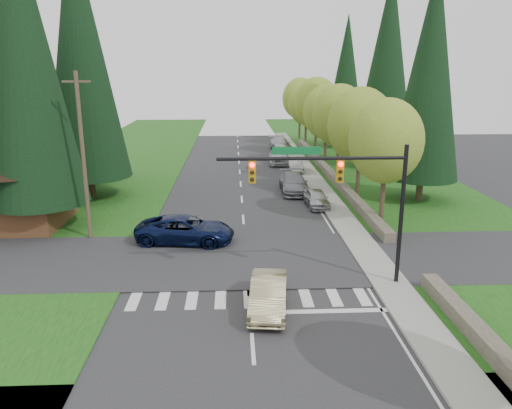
{
  "coord_description": "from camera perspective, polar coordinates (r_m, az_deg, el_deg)",
  "views": [
    {
      "loc": [
        -0.65,
        -17.55,
        10.13
      ],
      "look_at": [
        0.59,
        9.17,
        2.8
      ],
      "focal_mm": 35.0,
      "sensor_mm": 36.0,
      "label": 1
    }
  ],
  "objects": [
    {
      "name": "curb_east",
      "position": [
        41.36,
        6.75,
        1.13
      ],
      "size": [
        0.2,
        80.0,
        0.13
      ],
      "primitive_type": "cube",
      "color": "gray",
      "rests_on": "ground"
    },
    {
      "name": "suv_navy",
      "position": [
        30.11,
        -8.07,
        -2.87
      ],
      "size": [
        6.12,
        3.44,
        1.62
      ],
      "primitive_type": "imported",
      "rotation": [
        0.0,
        0.0,
        1.43
      ],
      "color": "#0A1336",
      "rests_on": "ground"
    },
    {
      "name": "decid_tree_2",
      "position": [
        46.77,
        9.53,
        9.96
      ],
      "size": [
        5.0,
        5.0,
        8.82
      ],
      "color": "#38281C",
      "rests_on": "ground"
    },
    {
      "name": "decid_tree_5",
      "position": [
        67.42,
        5.78,
        11.34
      ],
      "size": [
        4.8,
        4.8,
        8.3
      ],
      "color": "#38281C",
      "rests_on": "ground"
    },
    {
      "name": "conifer_w_c",
      "position": [
        41.17,
        -19.45,
        16.11
      ],
      "size": [
        6.46,
        6.46,
        20.8
      ],
      "color": "#38281C",
      "rests_on": "ground"
    },
    {
      "name": "sedan_champagne",
      "position": [
        21.83,
        1.43,
        -10.21
      ],
      "size": [
        2.0,
        4.51,
        1.44
      ],
      "primitive_type": "imported",
      "rotation": [
        0.0,
        0.0,
        -0.11
      ],
      "color": "tan",
      "rests_on": "ground"
    },
    {
      "name": "cross_street",
      "position": [
        27.5,
        -1.12,
        -6.3
      ],
      "size": [
        120.0,
        8.0,
        0.1
      ],
      "primitive_type": "cube",
      "color": "#28282B",
      "rests_on": "ground"
    },
    {
      "name": "brown_building",
      "position": [
        36.26,
        -25.94,
        2.65
      ],
      "size": [
        8.4,
        8.4,
        5.4
      ],
      "color": "#4C2D19",
      "rests_on": "ground"
    },
    {
      "name": "parked_car_b",
      "position": [
        42.05,
        4.34,
        2.45
      ],
      "size": [
        2.26,
        5.47,
        1.58
      ],
      "primitive_type": "imported",
      "rotation": [
        0.0,
        0.0,
        -0.01
      ],
      "color": "slate",
      "rests_on": "ground"
    },
    {
      "name": "parked_car_d",
      "position": [
        54.59,
        2.49,
        5.46
      ],
      "size": [
        2.08,
        4.74,
        1.59
      ],
      "primitive_type": "imported",
      "rotation": [
        0.0,
        0.0,
        -0.05
      ],
      "color": "silver",
      "rests_on": "ground"
    },
    {
      "name": "decid_tree_3",
      "position": [
        53.66,
        8.07,
        10.4
      ],
      "size": [
        5.0,
        5.0,
        8.55
      ],
      "color": "#38281C",
      "rests_on": "ground"
    },
    {
      "name": "conifer_e_c",
      "position": [
        67.18,
        10.27,
        14.37
      ],
      "size": [
        5.1,
        5.1,
        16.8
      ],
      "color": "#38281C",
      "rests_on": "ground"
    },
    {
      "name": "stone_wall_north",
      "position": [
        49.42,
        8.2,
        3.75
      ],
      "size": [
        0.7,
        40.0,
        0.7
      ],
      "primitive_type": "cube",
      "color": "#4C4438",
      "rests_on": "ground"
    },
    {
      "name": "stone_wall_south",
      "position": [
        19.82,
        26.71,
        -16.04
      ],
      "size": [
        0.7,
        14.0,
        0.7
      ],
      "primitive_type": "cube",
      "color": "#4C4438",
      "rests_on": "ground"
    },
    {
      "name": "decid_tree_0",
      "position": [
        33.36,
        14.65,
        7.02
      ],
      "size": [
        4.8,
        4.8,
        8.37
      ],
      "color": "#38281C",
      "rests_on": "ground"
    },
    {
      "name": "decid_tree_6",
      "position": [
        74.33,
        5.08,
        11.98
      ],
      "size": [
        5.2,
        5.2,
        8.86
      ],
      "color": "#38281C",
      "rests_on": "ground"
    },
    {
      "name": "grass_east",
      "position": [
        41.21,
        16.78,
        0.47
      ],
      "size": [
        14.0,
        110.0,
        0.06
      ],
      "primitive_type": "cube",
      "color": "#154A13",
      "rests_on": "ground"
    },
    {
      "name": "conifer_w_b",
      "position": [
        38.73,
        -26.77,
        13.24
      ],
      "size": [
        5.44,
        5.44,
        17.8
      ],
      "color": "#38281C",
      "rests_on": "ground"
    },
    {
      "name": "decid_tree_4",
      "position": [
        60.52,
        6.95,
        11.36
      ],
      "size": [
        5.4,
        5.4,
        9.18
      ],
      "color": "#38281C",
      "rests_on": "ground"
    },
    {
      "name": "decid_tree_1",
      "position": [
        40.05,
        11.89,
        8.79
      ],
      "size": [
        5.2,
        5.2,
        8.8
      ],
      "color": "#38281C",
      "rests_on": "ground"
    },
    {
      "name": "conifer_e_a",
      "position": [
        40.31,
        19.25,
        14.02
      ],
      "size": [
        5.44,
        5.44,
        17.8
      ],
      "color": "#38281C",
      "rests_on": "ground"
    },
    {
      "name": "grass_west",
      "position": [
        40.8,
        -20.18,
        0.03
      ],
      "size": [
        14.0,
        110.0,
        0.06
      ],
      "primitive_type": "cube",
      "color": "#154A13",
      "rests_on": "ground"
    },
    {
      "name": "parked_car_e",
      "position": [
        63.98,
        2.83,
        6.9
      ],
      "size": [
        2.79,
        5.59,
        1.56
      ],
      "primitive_type": "imported",
      "rotation": [
        0.0,
        0.0,
        0.12
      ],
      "color": "#B1B1B6",
      "rests_on": "ground"
    },
    {
      "name": "parked_car_c",
      "position": [
        50.52,
        4.51,
        4.47
      ],
      "size": [
        1.49,
        4.05,
        1.32
      ],
      "primitive_type": "imported",
      "rotation": [
        0.0,
        0.0,
        -0.02
      ],
      "color": "#A0A0A4",
      "rests_on": "ground"
    },
    {
      "name": "conifer_w_e",
      "position": [
        47.47,
        -19.65,
        14.67
      ],
      "size": [
        5.78,
        5.78,
        18.8
      ],
      "color": "#38281C",
      "rests_on": "ground"
    },
    {
      "name": "parked_car_a",
      "position": [
        37.83,
        6.94,
        0.71
      ],
      "size": [
        1.74,
        3.93,
        1.31
      ],
      "primitive_type": "imported",
      "rotation": [
        0.0,
        0.0,
        0.05
      ],
      "color": "#B3B3B8",
      "rests_on": "ground"
    },
    {
      "name": "conifer_w_a",
      "position": [
        33.89,
        -24.94,
        15.08
      ],
      "size": [
        6.12,
        6.12,
        19.8
      ],
      "color": "#38281C",
      "rests_on": "ground"
    },
    {
      "name": "traffic_signal",
      "position": [
        23.19,
        9.92,
        2.27
      ],
      "size": [
        8.7,
        0.37,
        6.8
      ],
      "color": "black",
      "rests_on": "ground"
    },
    {
      "name": "utility_pole",
      "position": [
        31.25,
        -19.15,
        5.29
      ],
      "size": [
        1.6,
        0.24,
        10.0
      ],
      "color": "#473828",
      "rests_on": "ground"
    },
    {
      "name": "conifer_e_b",
      "position": [
        53.88,
        14.78,
        15.55
      ],
      "size": [
        6.12,
        6.12,
        19.8
      ],
      "color": "#38281C",
      "rests_on": "ground"
    },
    {
      "name": "sidewalk_east",
      "position": [
        41.51,
        7.91,
        1.14
      ],
      "size": [
        1.8,
        80.0,
        0.13
      ],
      "primitive_type": "cube",
      "color": "gray",
      "rests_on": "ground"
    },
    {
      "name": "ground",
      "position": [
        20.28,
        -0.48,
        -14.65
      ],
      "size": [
        120.0,
        120.0,
        0.0
      ],
      "primitive_type": "plane",
      "color": "#28282B",
      "rests_on": "ground"
    }
  ]
}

